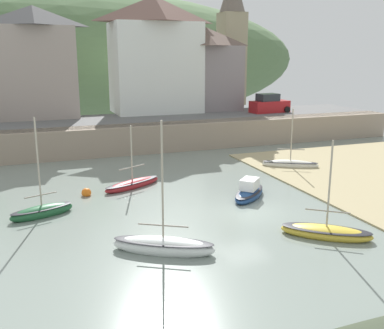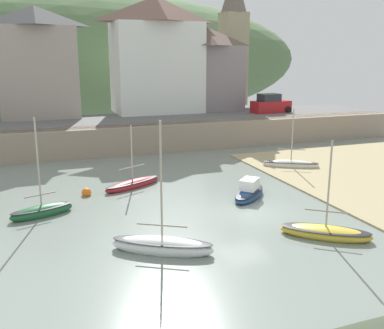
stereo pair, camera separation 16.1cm
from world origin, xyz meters
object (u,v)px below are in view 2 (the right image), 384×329
(waterfront_building_right, at_px, (204,68))
(parked_car_by_wall, at_px, (270,105))
(mooring_buoy, at_px, (86,193))
(waterfront_building_centre, at_px, (156,55))
(sailboat_far_left, at_px, (42,211))
(church_with_spire, at_px, (233,36))
(waterfront_building_left, at_px, (37,62))
(sailboat_tall_mast, at_px, (249,192))
(rowboat_small_beached, at_px, (162,245))
(motorboat_with_cabin, at_px, (133,184))
(sailboat_blue_trim, at_px, (325,232))
(sailboat_white_hull, at_px, (291,164))

(waterfront_building_right, xyz_separation_m, parked_car_by_wall, (5.74, -4.50, -3.68))
(mooring_buoy, bearing_deg, waterfront_building_centre, 62.75)
(sailboat_far_left, relative_size, parked_car_by_wall, 1.29)
(church_with_spire, distance_m, sailboat_far_left, 36.28)
(waterfront_building_left, bearing_deg, sailboat_far_left, -92.42)
(waterfront_building_right, xyz_separation_m, sailboat_tall_mast, (-6.04, -23.02, -6.57))
(church_with_spire, height_order, mooring_buoy, church_with_spire)
(rowboat_small_beached, distance_m, sailboat_far_left, 8.08)
(sailboat_far_left, bearing_deg, waterfront_building_left, 68.04)
(waterfront_building_left, height_order, church_with_spire, church_with_spire)
(rowboat_small_beached, distance_m, motorboat_with_cabin, 10.13)
(waterfront_building_right, bearing_deg, mooring_buoy, -128.21)
(sailboat_tall_mast, bearing_deg, sailboat_far_left, 130.67)
(waterfront_building_left, height_order, rowboat_small_beached, waterfront_building_left)
(waterfront_building_centre, xyz_separation_m, sailboat_tall_mast, (-0.79, -23.02, -7.97))
(waterfront_building_left, height_order, parked_car_by_wall, waterfront_building_left)
(waterfront_building_left, xyz_separation_m, parked_car_by_wall, (22.65, -4.50, -4.44))
(sailboat_far_left, bearing_deg, waterfront_building_right, 31.50)
(rowboat_small_beached, relative_size, motorboat_with_cabin, 1.39)
(waterfront_building_centre, height_order, church_with_spire, church_with_spire)
(church_with_spire, bearing_deg, sailboat_blue_trim, -107.55)
(waterfront_building_left, distance_m, church_with_spire, 22.69)
(sailboat_far_left, distance_m, parked_car_by_wall, 29.56)
(waterfront_building_left, bearing_deg, sailboat_blue_trim, -68.75)
(church_with_spire, height_order, sailboat_blue_trim, church_with_spire)
(church_with_spire, distance_m, parked_car_by_wall, 11.17)
(waterfront_building_left, xyz_separation_m, rowboat_small_beached, (3.83, -28.61, -7.34))
(motorboat_with_cabin, bearing_deg, waterfront_building_left, 77.65)
(waterfront_building_right, height_order, sailboat_far_left, waterfront_building_right)
(sailboat_white_hull, xyz_separation_m, mooring_buoy, (-15.43, -1.75, -0.08))
(waterfront_building_centre, relative_size, sailboat_blue_trim, 2.43)
(parked_car_by_wall, bearing_deg, church_with_spire, 88.46)
(parked_car_by_wall, bearing_deg, mooring_buoy, -149.58)
(waterfront_building_left, bearing_deg, waterfront_building_right, 0.00)
(sailboat_tall_mast, distance_m, rowboat_small_beached, 9.00)
(sailboat_white_hull, bearing_deg, motorboat_with_cabin, -144.97)
(waterfront_building_left, bearing_deg, sailboat_tall_mast, -64.70)
(sailboat_blue_trim, height_order, rowboat_small_beached, rowboat_small_beached)
(waterfront_building_right, distance_m, rowboat_small_beached, 32.14)
(church_with_spire, relative_size, sailboat_tall_mast, 4.50)
(church_with_spire, bearing_deg, sailboat_far_left, -131.53)
(sailboat_blue_trim, distance_m, sailboat_tall_mast, 6.65)
(waterfront_building_centre, bearing_deg, sailboat_tall_mast, -91.97)
(sailboat_white_hull, distance_m, mooring_buoy, 15.53)
(waterfront_building_right, distance_m, sailboat_blue_trim, 30.84)
(waterfront_building_left, relative_size, motorboat_with_cabin, 2.40)
(sailboat_blue_trim, height_order, mooring_buoy, sailboat_blue_trim)
(sailboat_white_hull, height_order, sailboat_tall_mast, sailboat_white_hull)
(rowboat_small_beached, height_order, parked_car_by_wall, rowboat_small_beached)
(sailboat_far_left, bearing_deg, motorboat_with_cabin, 12.34)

